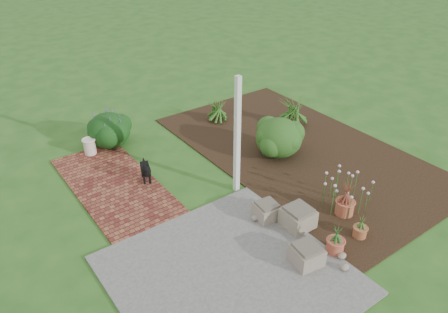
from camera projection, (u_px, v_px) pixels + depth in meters
ground at (228, 197)px, 8.90m from camera, size 80.00×80.00×0.00m
concrete_patio at (230, 275)px, 7.04m from camera, size 3.50×3.50×0.04m
brick_path at (114, 185)px, 9.25m from camera, size 1.60×3.50×0.04m
garden_bed at (299, 151)px, 10.50m from camera, size 4.00×7.00×0.03m
veranda_post at (237, 137)px, 8.48m from camera, size 0.10×0.10×2.50m
stone_trough_near at (306, 255)px, 7.17m from camera, size 0.52×0.52×0.31m
stone_trough_mid at (298, 218)px, 7.98m from camera, size 0.53×0.53×0.34m
stone_trough_far at (267, 211)px, 8.20m from camera, size 0.47×0.47×0.28m
black_dog at (146, 169)px, 9.17m from camera, size 0.30×0.56×0.50m
cream_ceramic_urn at (90, 146)px, 10.25m from camera, size 0.37×0.37×0.37m
evergreen_shrub at (279, 137)px, 10.10m from camera, size 1.25×1.25×0.92m
agapanthus_clump_back at (293, 109)px, 11.45m from camera, size 1.28×1.28×0.91m
agapanthus_clump_front at (217, 108)px, 11.72m from camera, size 0.98×0.98×0.72m
pink_flower_patch at (345, 188)px, 8.50m from camera, size 1.47×1.47×0.71m
terracotta_pot_bronze at (345, 207)px, 8.32m from camera, size 0.44×0.44×0.28m
terracotta_pot_small_left at (360, 232)px, 7.78m from camera, size 0.30×0.30×0.20m
terracotta_pot_small_right at (335, 246)px, 7.42m from camera, size 0.33×0.33×0.25m
purple_flowering_bush at (109, 130)px, 10.54m from camera, size 1.31×1.31×0.87m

